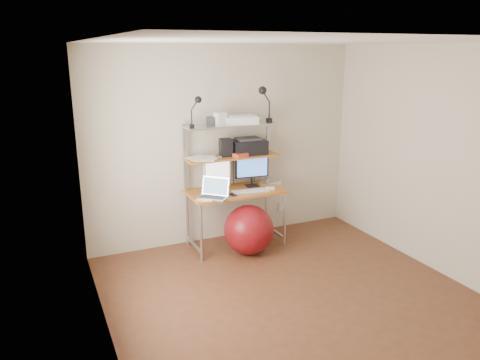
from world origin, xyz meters
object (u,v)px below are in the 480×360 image
object	(u,v)px
monitor_black	(252,169)
exercise_ball	(249,230)
monitor_silver	(217,171)
laptop	(214,193)
printer	(248,146)

from	to	relation	value
monitor_black	exercise_ball	xyz separation A→B (m)	(-0.22, -0.38, -0.66)
monitor_silver	monitor_black	xyz separation A→B (m)	(0.47, 0.01, -0.02)
laptop	exercise_ball	distance (m)	0.64
monitor_black	laptop	distance (m)	0.68
monitor_silver	exercise_ball	size ratio (longest dim) A/B	0.75
exercise_ball	printer	bearing A→B (deg)	66.23
monitor_silver	monitor_black	world-z (taller)	monitor_silver
laptop	monitor_black	bearing A→B (deg)	65.36
monitor_silver	exercise_ball	xyz separation A→B (m)	(0.26, -0.36, -0.68)
printer	monitor_black	bearing A→B (deg)	-70.93
monitor_silver	laptop	size ratio (longest dim) A/B	1.07
monitor_black	printer	distance (m)	0.29
monitor_black	laptop	xyz separation A→B (m)	(-0.61, -0.25, -0.17)
printer	exercise_ball	bearing A→B (deg)	-111.66
monitor_black	printer	size ratio (longest dim) A/B	1.01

